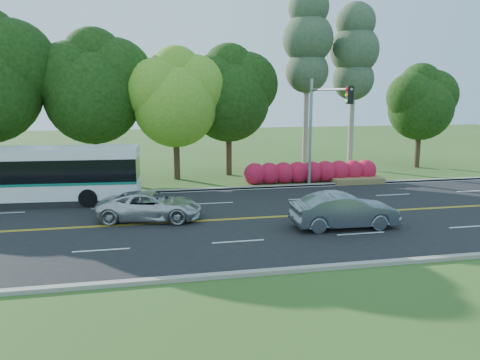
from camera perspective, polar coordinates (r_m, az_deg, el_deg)
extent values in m
plane|color=#33521B|center=(23.03, -0.72, -4.81)|extent=(120.00, 120.00, 0.00)
cube|color=black|center=(23.02, -0.72, -4.79)|extent=(60.00, 14.00, 0.02)
cube|color=gray|center=(29.87, -3.31, -1.10)|extent=(60.00, 0.30, 0.15)
cube|color=gray|center=(16.39, 4.08, -11.06)|extent=(60.00, 0.30, 0.15)
cube|color=#33521B|center=(31.67, -3.79, -0.48)|extent=(60.00, 4.00, 0.10)
cube|color=gold|center=(22.95, -0.69, -4.81)|extent=(57.00, 0.10, 0.00)
cube|color=gold|center=(23.10, -0.76, -4.71)|extent=(57.00, 0.10, 0.00)
cube|color=silver|center=(19.38, -16.56, -8.19)|extent=(2.20, 0.12, 0.00)
cube|color=silver|center=(19.64, -0.23, -7.48)|extent=(2.20, 0.12, 0.00)
cube|color=silver|center=(21.36, 14.48, -6.33)|extent=(2.20, 0.12, 0.00)
cube|color=silver|center=(24.24, 26.31, -5.10)|extent=(2.20, 0.12, 0.00)
cube|color=silver|center=(27.04, -27.01, -3.61)|extent=(2.20, 0.12, 0.00)
cube|color=silver|center=(26.09, -15.29, -3.30)|extent=(2.20, 0.12, 0.00)
cube|color=silver|center=(26.29, -3.24, -2.83)|extent=(2.20, 0.12, 0.00)
cube|color=silver|center=(27.60, 8.14, -2.28)|extent=(2.20, 0.12, 0.00)
cube|color=silver|center=(29.88, 18.13, -1.72)|extent=(2.20, 0.12, 0.00)
cube|color=silver|center=(32.93, 26.49, -1.20)|extent=(2.20, 0.12, 0.00)
cube|color=silver|center=(29.59, -3.22, -1.31)|extent=(57.00, 0.12, 0.00)
cube|color=silver|center=(16.68, 3.79, -10.86)|extent=(57.00, 0.12, 0.00)
sphere|color=black|center=(34.16, -26.13, 12.56)|extent=(5.76, 5.76, 5.76)
cylinder|color=black|center=(34.24, -17.08, 2.88)|extent=(0.44, 0.44, 3.60)
sphere|color=black|center=(33.97, -17.46, 9.76)|extent=(6.60, 6.60, 6.60)
sphere|color=black|center=(34.18, -15.00, 12.10)|extent=(5.28, 5.28, 5.28)
sphere|color=black|center=(33.94, -19.86, 11.58)|extent=(4.95, 4.95, 4.95)
sphere|color=black|center=(34.43, -17.45, 13.89)|extent=(4.29, 4.29, 4.29)
cylinder|color=black|center=(33.18, -7.72, 2.70)|extent=(0.44, 0.44, 3.24)
sphere|color=#4D8E1D|center=(32.89, -7.88, 9.01)|extent=(5.80, 5.80, 5.80)
sphere|color=#4D8E1D|center=(33.29, -5.69, 11.08)|extent=(4.64, 4.64, 4.64)
sphere|color=#4D8E1D|center=(32.62, -9.97, 10.73)|extent=(4.35, 4.35, 4.35)
sphere|color=#4D8E1D|center=(33.31, -7.85, 12.78)|extent=(3.77, 3.77, 3.77)
cylinder|color=black|center=(35.13, -1.37, 3.38)|extent=(0.44, 0.44, 3.42)
sphere|color=black|center=(34.86, -1.40, 9.60)|extent=(6.00, 6.00, 6.00)
sphere|color=black|center=(35.42, 0.70, 11.56)|extent=(4.80, 4.80, 4.80)
sphere|color=black|center=(34.47, -3.35, 11.32)|extent=(4.50, 4.50, 4.50)
sphere|color=black|center=(35.31, -1.37, 13.27)|extent=(3.90, 3.90, 3.90)
cylinder|color=gray|center=(36.42, 8.05, 8.57)|extent=(0.40, 0.40, 9.80)
sphere|color=#314C30|center=(36.44, 8.16, 12.97)|extent=(3.23, 3.23, 3.23)
sphere|color=#314C30|center=(36.62, 8.26, 16.69)|extent=(3.80, 3.80, 3.80)
sphere|color=#314C30|center=(36.93, 8.36, 20.15)|extent=(3.04, 3.04, 3.04)
cylinder|color=gray|center=(38.41, 13.47, 7.96)|extent=(0.40, 0.40, 9.10)
sphere|color=#314C30|center=(38.39, 13.64, 11.84)|extent=(3.23, 3.23, 3.23)
sphere|color=#314C30|center=(38.52, 13.78, 15.12)|extent=(3.80, 3.80, 3.80)
sphere|color=#314C30|center=(38.75, 13.93, 18.19)|extent=(3.04, 3.04, 3.04)
cylinder|color=black|center=(41.52, 20.83, 3.55)|extent=(0.44, 0.44, 3.06)
sphere|color=black|center=(41.28, 21.14, 8.17)|extent=(5.20, 5.20, 5.20)
sphere|color=black|center=(42.16, 22.37, 9.54)|extent=(4.16, 4.16, 4.16)
sphere|color=black|center=(40.55, 20.12, 9.49)|extent=(3.90, 3.90, 3.90)
sphere|color=black|center=(41.66, 21.14, 10.87)|extent=(3.38, 3.38, 3.38)
sphere|color=#A80E34|center=(31.31, 1.84, 0.71)|extent=(1.50, 1.50, 1.50)
sphere|color=#A80E34|center=(31.56, 3.61, 0.78)|extent=(1.50, 1.50, 1.50)
sphere|color=#A80E34|center=(31.83, 5.34, 0.84)|extent=(1.50, 1.50, 1.50)
sphere|color=#A80E34|center=(32.13, 7.05, 0.89)|extent=(1.50, 1.50, 1.50)
sphere|color=#A80E34|center=(32.46, 8.72, 0.95)|extent=(1.50, 1.50, 1.50)
sphere|color=#A80E34|center=(32.82, 10.36, 1.00)|extent=(1.50, 1.50, 1.50)
sphere|color=#A80E34|center=(33.20, 11.97, 1.05)|extent=(1.50, 1.50, 1.50)
sphere|color=#A80E34|center=(33.61, 13.53, 1.10)|extent=(1.50, 1.50, 1.50)
sphere|color=#A80E34|center=(34.05, 15.06, 1.15)|extent=(1.50, 1.50, 1.50)
cube|color=brown|center=(33.00, 14.07, -0.06)|extent=(3.50, 1.40, 0.40)
cylinder|color=gray|center=(31.11, 8.57, 5.65)|extent=(0.20, 0.20, 7.00)
cylinder|color=gray|center=(28.20, 10.85, 10.78)|extent=(0.14, 6.00, 0.14)
cube|color=black|center=(25.63, 13.23, 10.05)|extent=(0.32, 0.28, 0.95)
sphere|color=red|center=(25.56, 12.91, 10.74)|extent=(0.18, 0.18, 0.18)
sphere|color=yellow|center=(25.56, 12.88, 10.07)|extent=(0.18, 0.18, 0.18)
sphere|color=#19D833|center=(25.57, 12.85, 9.40)|extent=(0.18, 0.18, 0.18)
cube|color=white|center=(28.44, -24.29, -1.00)|extent=(12.14, 3.40, 0.99)
cube|color=black|center=(28.26, -24.46, 1.22)|extent=(12.08, 3.43, 1.24)
cube|color=white|center=(28.14, -24.60, 3.02)|extent=(12.14, 3.40, 0.56)
cube|color=#0B6B54|center=(28.36, -24.36, -0.14)|extent=(12.08, 3.44, 0.14)
cube|color=black|center=(28.57, -24.19, -2.32)|extent=(12.13, 3.30, 0.35)
cylinder|color=black|center=(26.57, -18.02, -2.10)|extent=(1.02, 0.35, 1.00)
cylinder|color=black|center=(28.87, -17.18, -1.07)|extent=(1.02, 0.35, 1.00)
imported|color=slate|center=(21.90, 12.59, -3.67)|extent=(4.90, 1.84, 1.60)
imported|color=silver|center=(23.13, -10.87, -3.12)|extent=(5.29, 3.14, 1.38)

